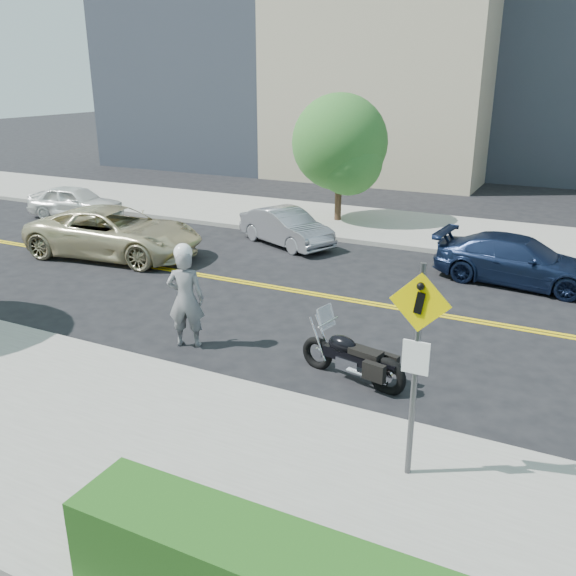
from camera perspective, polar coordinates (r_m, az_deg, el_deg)
The scene contains 11 objects.
ground_plane at distance 15.49m, azimuth 2.54°, elevation -0.59°, with size 120.00×120.00×0.00m, color black.
sidewalk_near at distance 9.78m, azimuth -16.24°, elevation -13.78°, with size 60.00×5.00×0.15m, color #9E9B91.
sidewalk_far at distance 22.25m, azimuth 10.48°, elevation 5.55°, with size 60.00×5.00×0.15m, color #9E9B91.
pedestrian_sign at distance 7.94m, azimuth 11.93°, elevation -5.94°, with size 0.78×0.08×3.00m.
motorcyclist at distance 12.40m, azimuth -9.56°, elevation -0.74°, with size 0.88×0.74×2.18m.
motorcycle at distance 11.08m, azimuth 6.08°, elevation -5.55°, with size 2.11×0.64×1.29m, color black, non-canonical shape.
suv at distance 19.27m, azimuth -15.89°, elevation 5.03°, with size 2.47×5.35×1.49m, color beige.
parked_car_white at distance 25.02m, azimuth -19.25°, elevation 7.62°, with size 1.48×3.67×1.25m, color white.
parked_car_silver at distance 19.84m, azimuth -0.18°, elevation 5.72°, with size 1.25×3.58×1.18m, color #94959B.
parked_car_blue at distance 17.21m, azimuth 20.75°, elevation 2.41°, with size 1.76×4.34×1.26m, color #152241.
tree_far_a at distance 22.44m, azimuth 4.86°, elevation 13.42°, with size 3.43×3.43×4.68m.
Camera 1 is at (5.86, -13.32, 5.32)m, focal length 38.00 mm.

